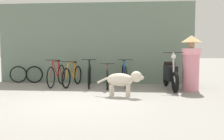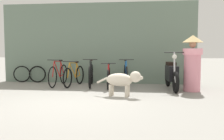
# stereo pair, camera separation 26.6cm
# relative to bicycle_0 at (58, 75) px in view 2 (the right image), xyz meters

# --- Properties ---
(ground_plane) EXTENTS (60.00, 60.00, 0.00)m
(ground_plane) POSITION_rel_bicycle_0_xyz_m (1.13, -2.67, -0.37)
(ground_plane) COLOR gray
(shop_wall_back) EXTENTS (7.01, 0.20, 2.87)m
(shop_wall_back) POSITION_rel_bicycle_0_xyz_m (1.13, 0.95, 1.06)
(shop_wall_back) COLOR slate
(shop_wall_back) RESTS_ON ground
(bicycle_0) EXTENTS (0.46, 1.69, 0.89)m
(bicycle_0) POSITION_rel_bicycle_0_xyz_m (0.00, 0.00, 0.00)
(bicycle_0) COLOR black
(bicycle_0) RESTS_ON ground
(bicycle_1) EXTENTS (0.46, 1.63, 0.84)m
(bicycle_1) POSITION_rel_bicycle_0_xyz_m (0.54, 0.01, -0.02)
(bicycle_1) COLOR black
(bicycle_1) RESTS_ON ground
(bicycle_2) EXTENTS (0.46, 1.78, 0.91)m
(bicycle_2) POSITION_rel_bicycle_0_xyz_m (1.11, -0.00, 0.00)
(bicycle_2) COLOR black
(bicycle_2) RESTS_ON ground
(bicycle_3) EXTENTS (0.46, 1.59, 0.80)m
(bicycle_3) POSITION_rel_bicycle_0_xyz_m (1.72, -0.19, -0.04)
(bicycle_3) COLOR black
(bicycle_3) RESTS_ON ground
(bicycle_4) EXTENTS (0.46, 1.65, 0.91)m
(bicycle_4) POSITION_rel_bicycle_0_xyz_m (2.25, 0.03, 0.00)
(bicycle_4) COLOR black
(bicycle_4) RESTS_ON ground
(motorcycle) EXTENTS (0.58, 1.93, 1.14)m
(motorcycle) POSITION_rel_bicycle_0_xyz_m (3.68, -0.35, 0.09)
(motorcycle) COLOR black
(motorcycle) RESTS_ON ground
(stray_dog) EXTENTS (1.26, 0.51, 0.67)m
(stray_dog) POSITION_rel_bicycle_0_xyz_m (2.31, -1.70, 0.07)
(stray_dog) COLOR beige
(stray_dog) RESTS_ON ground
(person_in_robes) EXTENTS (0.85, 0.85, 1.63)m
(person_in_robes) POSITION_rel_bicycle_0_xyz_m (4.24, -0.59, 0.50)
(person_in_robes) COLOR pink
(person_in_robes) RESTS_ON ground
(spare_tire_left) EXTENTS (0.60, 0.22, 0.61)m
(spare_tire_left) POSITION_rel_bicycle_0_xyz_m (-1.65, 0.71, -0.07)
(spare_tire_left) COLOR black
(spare_tire_left) RESTS_ON ground
(spare_tire_right) EXTENTS (0.61, 0.18, 0.61)m
(spare_tire_right) POSITION_rel_bicycle_0_xyz_m (-1.04, 0.71, -0.06)
(spare_tire_right) COLOR black
(spare_tire_right) RESTS_ON ground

